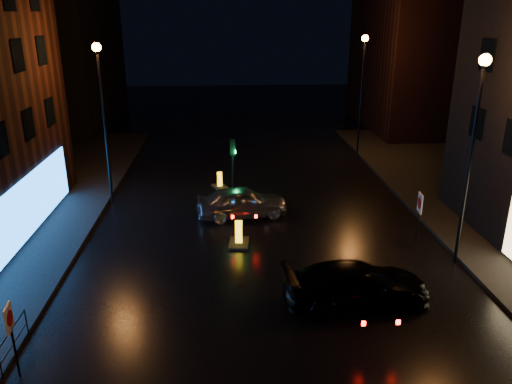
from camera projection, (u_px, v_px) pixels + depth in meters
ground at (285, 367)px, 14.56m from camera, size 120.00×120.00×0.00m
building_far_left at (60, 46)px, 44.08m from camera, size 8.00×16.00×14.00m
building_far_right at (414, 58)px, 43.46m from camera, size 8.00×14.00×12.00m
street_lamp_lfar at (102, 100)px, 25.35m from camera, size 0.44×0.44×8.37m
street_lamp_rnear at (474, 131)px, 18.77m from camera, size 0.44×0.44×8.37m
street_lamp_rfar at (362, 78)px, 33.79m from camera, size 0.44×0.44×8.37m
traffic_signal at (233, 191)px, 27.46m from camera, size 1.40×2.40×3.45m
silver_hatchback at (242, 202)px, 25.10m from camera, size 4.75×2.44×1.55m
dark_sedan at (357, 285)px, 17.51m from camera, size 5.36×2.59×1.50m
bollard_near at (239, 239)px, 22.18m from camera, size 0.98×1.36×1.13m
bollard_far at (220, 184)px, 29.44m from camera, size 1.07×1.27×0.95m
road_sign_left at (10, 324)px, 13.60m from camera, size 0.12×0.56×2.32m
road_sign_right at (420, 208)px, 21.21m from camera, size 0.14×0.62×2.57m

